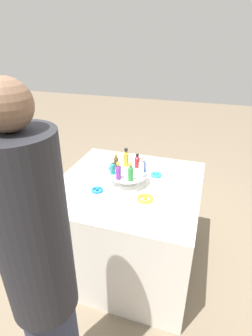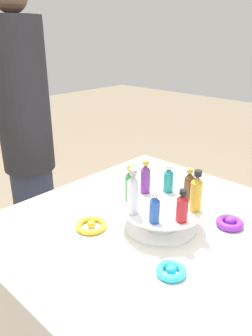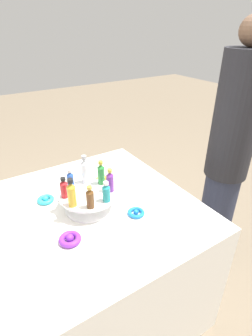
# 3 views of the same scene
# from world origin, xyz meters

# --- Properties ---
(ground_plane) EXTENTS (12.00, 12.00, 0.00)m
(ground_plane) POSITION_xyz_m (0.00, 0.00, 0.00)
(ground_plane) COLOR #756651
(party_table) EXTENTS (1.01, 1.01, 0.73)m
(party_table) POSITION_xyz_m (0.00, 0.00, 0.37)
(party_table) COLOR silver
(party_table) RESTS_ON ground_plane
(display_stand) EXTENTS (0.27, 0.27, 0.08)m
(display_stand) POSITION_xyz_m (0.00, 0.00, 0.78)
(display_stand) COLOR white
(display_stand) RESTS_ON party_table
(bottle_red) EXTENTS (0.04, 0.04, 0.10)m
(bottle_red) POSITION_xyz_m (0.04, 0.10, 0.86)
(bottle_red) COLOR #B21E23
(bottle_red) RESTS_ON display_stand
(bottle_gold) EXTENTS (0.04, 0.04, 0.14)m
(bottle_gold) POSITION_xyz_m (-0.05, 0.10, 0.88)
(bottle_gold) COLOR gold
(bottle_gold) RESTS_ON display_stand
(bottle_brown) EXTENTS (0.03, 0.03, 0.11)m
(bottle_brown) POSITION_xyz_m (-0.10, 0.04, 0.87)
(bottle_brown) COLOR brown
(bottle_brown) RESTS_ON display_stand
(bottle_teal) EXTENTS (0.04, 0.04, 0.10)m
(bottle_teal) POSITION_xyz_m (-0.10, -0.05, 0.86)
(bottle_teal) COLOR teal
(bottle_teal) RESTS_ON display_stand
(bottle_purple) EXTENTS (0.04, 0.04, 0.12)m
(bottle_purple) POSITION_xyz_m (-0.04, -0.10, 0.87)
(bottle_purple) COLOR #702D93
(bottle_purple) RESTS_ON display_stand
(bottle_green) EXTENTS (0.04, 0.04, 0.13)m
(bottle_green) POSITION_xyz_m (0.05, -0.10, 0.87)
(bottle_green) COLOR #288438
(bottle_green) RESTS_ON display_stand
(bottle_clear) EXTENTS (0.04, 0.04, 0.15)m
(bottle_clear) POSITION_xyz_m (0.10, -0.04, 0.88)
(bottle_clear) COLOR silver
(bottle_clear) RESTS_ON display_stand
(bottle_blue) EXTENTS (0.03, 0.03, 0.10)m
(bottle_blue) POSITION_xyz_m (0.10, 0.05, 0.86)
(bottle_blue) COLOR #234CAD
(bottle_blue) RESTS_ON display_stand
(ribbon_bow_blue) EXTENTS (0.08, 0.08, 0.03)m
(ribbon_bow_blue) POSITION_xyz_m (-0.17, -0.17, 0.74)
(ribbon_bow_blue) COLOR blue
(ribbon_bow_blue) RESTS_ON party_table
(ribbon_bow_gold) EXTENTS (0.11, 0.11, 0.03)m
(ribbon_bow_gold) POSITION_xyz_m (0.17, -0.17, 0.74)
(ribbon_bow_gold) COLOR gold
(ribbon_bow_gold) RESTS_ON party_table
(ribbon_bow_teal) EXTENTS (0.08, 0.08, 0.03)m
(ribbon_bow_teal) POSITION_xyz_m (0.17, 0.17, 0.74)
(ribbon_bow_teal) COLOR #2DB7CC
(ribbon_bow_teal) RESTS_ON party_table
(ribbon_bow_purple) EXTENTS (0.09, 0.09, 0.04)m
(ribbon_bow_purple) POSITION_xyz_m (-0.17, 0.17, 0.74)
(ribbon_bow_purple) COLOR purple
(ribbon_bow_purple) RESTS_ON party_table
(person_figure) EXTENTS (0.27, 0.27, 1.58)m
(person_figure) POSITION_xyz_m (-0.07, -0.95, 0.80)
(person_figure) COLOR #282D42
(person_figure) RESTS_ON ground_plane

